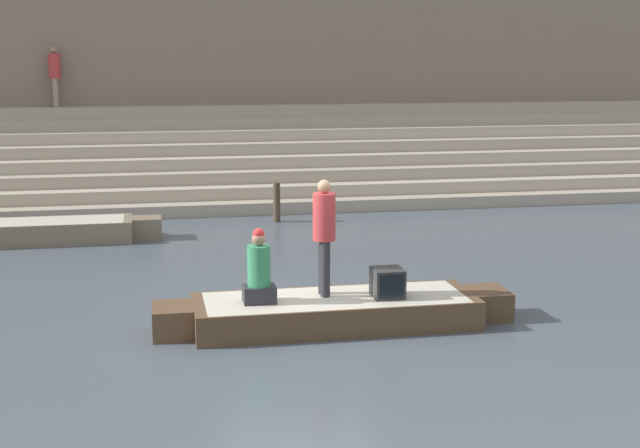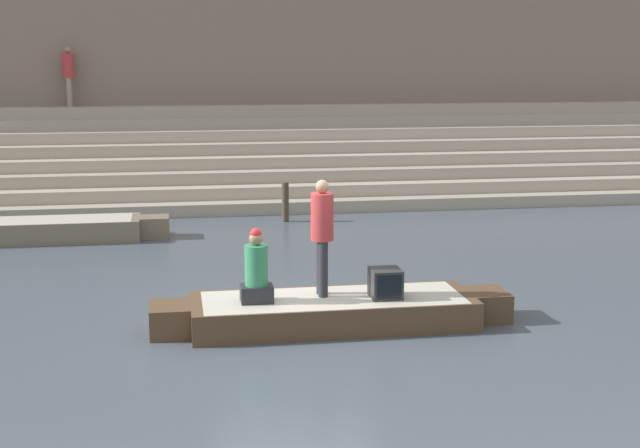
# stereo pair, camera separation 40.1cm
# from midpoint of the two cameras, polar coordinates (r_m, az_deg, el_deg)

# --- Properties ---
(ground_plane) EXTENTS (120.00, 120.00, 0.00)m
(ground_plane) POSITION_cam_midpoint_polar(r_m,az_deg,el_deg) (13.87, -0.69, -6.12)
(ground_plane) COLOR #4C5660
(ghat_steps) EXTENTS (36.00, 5.09, 2.52)m
(ghat_steps) POSITION_cam_midpoint_polar(r_m,az_deg,el_deg) (25.73, -4.87, 3.76)
(ghat_steps) COLOR tan
(ghat_steps) RESTS_ON ground
(back_wall) EXTENTS (34.20, 1.28, 8.74)m
(back_wall) POSITION_cam_midpoint_polar(r_m,az_deg,el_deg) (27.93, -5.39, 11.40)
(back_wall) COLOR #7F6B5B
(back_wall) RESTS_ON ground
(rowboat_main) EXTENTS (5.44, 1.54, 0.44)m
(rowboat_main) POSITION_cam_midpoint_polar(r_m,az_deg,el_deg) (13.49, 1.69, -5.57)
(rowboat_main) COLOR brown
(rowboat_main) RESTS_ON ground
(person_standing) EXTENTS (0.34, 0.34, 1.77)m
(person_standing) POSITION_cam_midpoint_polar(r_m,az_deg,el_deg) (13.32, 1.00, -0.33)
(person_standing) COLOR #28282D
(person_standing) RESTS_ON rowboat_main
(person_rowing) EXTENTS (0.48, 0.38, 1.11)m
(person_rowing) POSITION_cam_midpoint_polar(r_m,az_deg,el_deg) (13.11, -3.22, -3.10)
(person_rowing) COLOR #28282D
(person_rowing) RESTS_ON rowboat_main
(tv_set) EXTENTS (0.45, 0.49, 0.44)m
(tv_set) POSITION_cam_midpoint_polar(r_m,az_deg,el_deg) (13.43, 5.07, -3.80)
(tv_set) COLOR #2D2D2D
(tv_set) RESTS_ON rowboat_main
(moored_boat_shore) EXTENTS (5.82, 1.21, 0.47)m
(moored_boat_shore) POSITION_cam_midpoint_polar(r_m,az_deg,el_deg) (20.44, -17.25, -0.36)
(moored_boat_shore) COLOR #756651
(moored_boat_shore) RESTS_ON ground
(mooring_post) EXTENTS (0.17, 0.17, 0.97)m
(mooring_post) POSITION_cam_midpoint_polar(r_m,az_deg,el_deg) (21.76, -1.71, 1.41)
(mooring_post) COLOR #473828
(mooring_post) RESTS_ON ground
(person_on_steps) EXTENTS (0.34, 0.34, 1.73)m
(person_on_steps) POSITION_cam_midpoint_polar(r_m,az_deg,el_deg) (27.09, -15.38, 9.35)
(person_on_steps) COLOR gray
(person_on_steps) RESTS_ON ghat_steps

